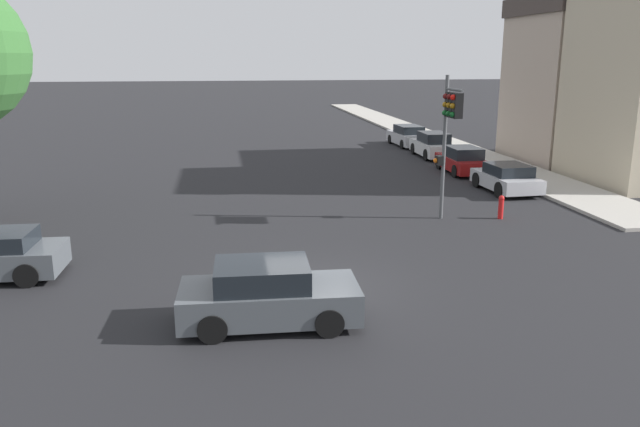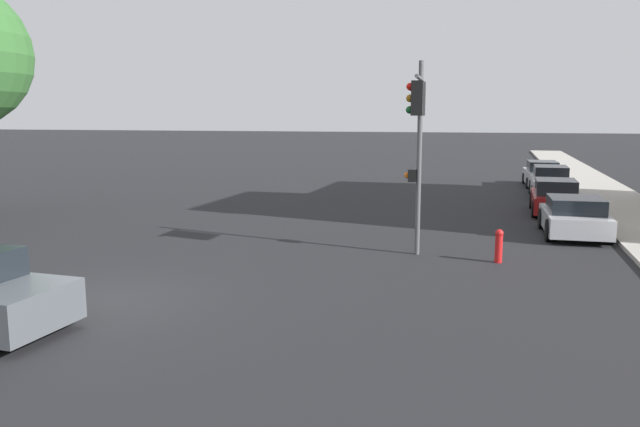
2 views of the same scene
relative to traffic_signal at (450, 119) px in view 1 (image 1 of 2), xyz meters
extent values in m
plane|color=black|center=(-5.95, -5.99, -3.88)|extent=(300.00, 300.00, 0.00)
cube|color=#ADA89E|center=(7.48, 27.53, -3.81)|extent=(3.23, 60.00, 0.14)
cube|color=#BCA893|center=(12.84, 12.80, 0.31)|extent=(6.89, 6.82, 8.39)
cube|color=#473D38|center=(12.84, 12.80, 5.04)|extent=(7.17, 7.09, 1.06)
cylinder|color=#515456|center=(0.03, 0.50, -1.16)|extent=(0.14, 0.14, 5.45)
cylinder|color=#515456|center=(0.05, -0.21, 1.06)|extent=(0.15, 1.42, 0.10)
cube|color=black|center=(0.04, 0.14, 0.51)|extent=(0.31, 0.31, 0.90)
sphere|color=#590F0F|center=(-0.15, 0.14, 0.81)|extent=(0.20, 0.20, 0.20)
sphere|color=#99660F|center=(-0.15, 0.14, 0.51)|extent=(0.20, 0.20, 0.20)
sphere|color=#0F511E|center=(-0.15, 0.14, 0.21)|extent=(0.20, 0.20, 0.20)
cube|color=black|center=(0.05, -0.21, 0.51)|extent=(0.31, 0.31, 0.90)
sphere|color=#590F0F|center=(-0.14, -0.22, 0.81)|extent=(0.20, 0.20, 0.20)
sphere|color=#99660F|center=(-0.14, -0.22, 0.51)|extent=(0.20, 0.20, 0.20)
sphere|color=#0F511E|center=(-0.14, -0.22, 0.21)|extent=(0.20, 0.20, 0.20)
cube|color=black|center=(0.06, -0.56, 0.51)|extent=(0.31, 0.31, 0.90)
sphere|color=red|center=(-0.13, -0.57, 0.81)|extent=(0.20, 0.20, 0.20)
sphere|color=#99660F|center=(-0.13, -0.57, 0.51)|extent=(0.20, 0.20, 0.20)
sphere|color=#0F511E|center=(-0.13, -0.57, 0.21)|extent=(0.20, 0.20, 0.20)
cube|color=black|center=(-0.15, 0.49, -1.60)|extent=(0.23, 0.36, 0.35)
sphere|color=orange|center=(-0.29, 0.49, -1.60)|extent=(0.18, 0.18, 0.18)
cube|color=#4C5156|center=(-7.33, -8.29, -3.32)|extent=(4.22, 2.03, 0.76)
cube|color=black|center=(-7.49, -8.28, -2.66)|extent=(2.22, 1.73, 0.55)
cylinder|color=black|center=(-6.01, -7.46, -3.55)|extent=(0.68, 0.25, 0.67)
cylinder|color=black|center=(-6.08, -9.22, -3.55)|extent=(0.68, 0.25, 0.67)
cylinder|color=black|center=(-8.58, -7.36, -3.55)|extent=(0.68, 0.25, 0.67)
cylinder|color=black|center=(-8.65, -9.12, -3.55)|extent=(0.68, 0.25, 0.67)
cylinder|color=black|center=(-13.66, -4.87, -3.54)|extent=(0.68, 0.25, 0.68)
cylinder|color=black|center=(-13.59, -3.15, -3.54)|extent=(0.68, 0.25, 0.68)
cube|color=#B7B7BC|center=(4.68, 4.72, -3.37)|extent=(1.98, 3.86, 0.62)
cube|color=black|center=(4.69, 4.56, -2.82)|extent=(1.71, 2.03, 0.49)
cylinder|color=black|center=(3.77, 5.87, -3.52)|extent=(0.24, 0.73, 0.72)
cylinder|color=black|center=(5.53, 5.92, -3.52)|extent=(0.24, 0.73, 0.72)
cylinder|color=black|center=(3.83, 3.51, -3.52)|extent=(0.24, 0.73, 0.72)
cylinder|color=black|center=(5.60, 3.56, -3.52)|extent=(0.24, 0.73, 0.72)
cube|color=maroon|center=(4.49, 9.64, -3.37)|extent=(1.80, 4.10, 0.65)
cube|color=black|center=(4.49, 9.48, -2.75)|extent=(1.56, 2.14, 0.58)
cylinder|color=black|center=(3.70, 10.91, -3.55)|extent=(0.23, 0.67, 0.66)
cylinder|color=black|center=(5.32, 10.89, -3.55)|extent=(0.23, 0.67, 0.66)
cylinder|color=black|center=(3.65, 8.39, -3.55)|extent=(0.23, 0.67, 0.66)
cylinder|color=black|center=(5.28, 8.36, -3.55)|extent=(0.23, 0.67, 0.66)
cube|color=silver|center=(4.71, 15.10, -3.31)|extent=(1.76, 4.32, 0.75)
cube|color=black|center=(4.71, 14.93, -2.63)|extent=(1.53, 2.26, 0.61)
cylinder|color=black|center=(3.93, 16.44, -3.53)|extent=(0.23, 0.71, 0.70)
cylinder|color=black|center=(5.52, 16.42, -3.53)|extent=(0.23, 0.71, 0.70)
cylinder|color=black|center=(3.89, 13.78, -3.53)|extent=(0.23, 0.71, 0.70)
cylinder|color=black|center=(5.49, 13.76, -3.53)|extent=(0.23, 0.71, 0.70)
cube|color=#B7B7BC|center=(4.65, 20.19, -3.34)|extent=(1.90, 4.51, 0.73)
cube|color=black|center=(4.66, 20.01, -2.71)|extent=(1.61, 2.37, 0.54)
cylinder|color=black|center=(3.79, 21.54, -3.57)|extent=(0.24, 0.63, 0.63)
cylinder|color=black|center=(5.42, 21.60, -3.57)|extent=(0.24, 0.63, 0.63)
cylinder|color=black|center=(3.89, 18.78, -3.57)|extent=(0.24, 0.63, 0.63)
cylinder|color=black|center=(5.52, 18.84, -3.57)|extent=(0.24, 0.63, 0.63)
cylinder|color=red|center=(2.28, 0.06, -3.51)|extent=(0.20, 0.20, 0.75)
sphere|color=red|center=(2.28, 0.06, -3.07)|extent=(0.22, 0.22, 0.22)
camera|label=1|loc=(-8.32, -21.90, 2.22)|focal=35.00mm
camera|label=2|loc=(2.10, -17.15, 0.04)|focal=35.00mm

